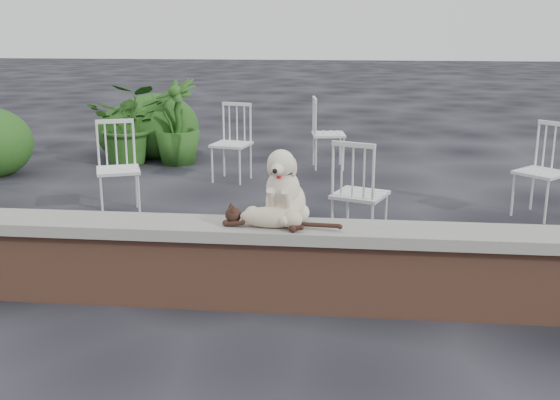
# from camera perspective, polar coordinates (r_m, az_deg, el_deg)

# --- Properties ---
(ground) EXTENTS (60.00, 60.00, 0.00)m
(ground) POSITION_cam_1_polar(r_m,az_deg,el_deg) (4.71, -4.02, -8.77)
(ground) COLOR black
(ground) RESTS_ON ground
(brick_wall) EXTENTS (6.00, 0.30, 0.50)m
(brick_wall) POSITION_cam_1_polar(r_m,az_deg,el_deg) (4.62, -4.08, -5.94)
(brick_wall) COLOR brown
(brick_wall) RESTS_ON ground
(capstone) EXTENTS (6.20, 0.40, 0.08)m
(capstone) POSITION_cam_1_polar(r_m,az_deg,el_deg) (4.52, -4.14, -2.50)
(capstone) COLOR slate
(capstone) RESTS_ON brick_wall
(dog) EXTENTS (0.42, 0.51, 0.53)m
(dog) POSITION_cam_1_polar(r_m,az_deg,el_deg) (4.48, 0.49, 1.40)
(dog) COLOR beige
(dog) RESTS_ON capstone
(cat) EXTENTS (0.96, 0.39, 0.16)m
(cat) POSITION_cam_1_polar(r_m,az_deg,el_deg) (4.39, -0.75, -1.37)
(cat) COLOR tan
(cat) RESTS_ON capstone
(chair_d) EXTENTS (0.79, 0.79, 0.94)m
(chair_d) POSITION_cam_1_polar(r_m,az_deg,el_deg) (7.08, 21.51, 2.34)
(chair_d) COLOR white
(chair_d) RESTS_ON ground
(chair_b) EXTENTS (0.67, 0.67, 0.94)m
(chair_b) POSITION_cam_1_polar(r_m,az_deg,el_deg) (8.14, -4.20, 4.90)
(chair_b) COLOR white
(chair_b) RESTS_ON ground
(chair_a) EXTENTS (0.73, 0.73, 0.94)m
(chair_a) POSITION_cam_1_polar(r_m,az_deg,el_deg) (6.89, -13.71, 2.65)
(chair_a) COLOR white
(chair_a) RESTS_ON ground
(chair_c) EXTENTS (0.72, 0.72, 0.94)m
(chair_c) POSITION_cam_1_polar(r_m,az_deg,el_deg) (5.79, 6.88, 0.64)
(chair_c) COLOR white
(chair_c) RESTS_ON ground
(chair_e) EXTENTS (0.63, 0.63, 0.94)m
(chair_e) POSITION_cam_1_polar(r_m,az_deg,el_deg) (8.87, 4.18, 5.75)
(chair_e) COLOR white
(chair_e) RESTS_ON ground
(potted_plant_a) EXTENTS (1.08, 0.96, 1.11)m
(potted_plant_a) POSITION_cam_1_polar(r_m,az_deg,el_deg) (9.31, -12.80, 6.39)
(potted_plant_a) COLOR #224B15
(potted_plant_a) RESTS_ON ground
(potted_plant_b) EXTENTS (0.91, 0.91, 1.16)m
(potted_plant_b) POSITION_cam_1_polar(r_m,az_deg,el_deg) (9.21, -8.87, 6.63)
(potted_plant_b) COLOR #224B15
(potted_plant_b) RESTS_ON ground
(shrubbery) EXTENTS (2.98, 2.49, 0.96)m
(shrubbery) POSITION_cam_1_polar(r_m,az_deg,el_deg) (9.54, -15.53, 5.50)
(shrubbery) COLOR #224B15
(shrubbery) RESTS_ON ground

